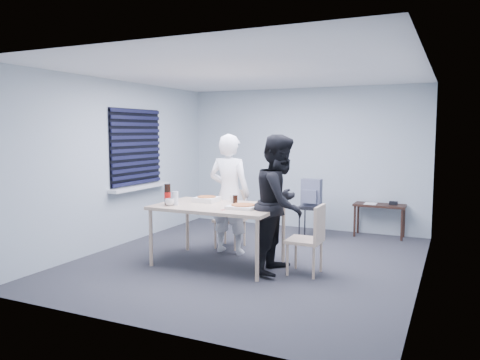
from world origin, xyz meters
The scene contains 19 objects.
room centered at (-2.20, 0.40, 1.44)m, with size 5.00×5.00×5.00m.
dining_table centered at (-0.32, -0.34, 0.75)m, with size 1.67×1.06×0.81m.
chair_far centered at (-0.58, 0.65, 0.51)m, with size 0.42×0.42×0.89m.
chair_right centered at (0.97, -0.27, 0.51)m, with size 0.42×0.42×0.89m.
person_white centered at (-0.45, 0.27, 0.89)m, with size 0.65×0.42×1.77m, color white.
person_black centered at (0.56, -0.30, 0.89)m, with size 0.86×0.47×1.77m, color black.
side_table centered at (1.43, 2.28, 0.49)m, with size 0.85×0.38×0.57m.
stool centered at (0.39, 1.71, 0.44)m, with size 0.39×0.39×0.55m.
backpack centered at (0.39, 1.70, 0.77)m, with size 0.33×0.24×0.46m.
pizza_box_a centered at (-0.61, -0.12, 0.85)m, with size 0.31×0.31×0.08m.
pizza_box_b centered at (0.09, -0.42, 0.84)m, with size 0.36×0.36×0.05m.
mug_a centered at (-0.89, -0.65, 0.86)m, with size 0.12×0.12×0.10m, color white.
mug_b centered at (-0.26, 0.01, 0.86)m, with size 0.10×0.10×0.09m, color white.
cola_glass centered at (-0.10, -0.26, 0.88)m, with size 0.06×0.06×0.14m, color black.
soda_bottle centered at (-0.98, -0.56, 0.95)m, with size 0.09×0.09×0.28m.
plastic_cups centered at (-0.85, -0.57, 0.91)m, with size 0.08×0.08×0.19m, color silver.
rubber_band centered at (-0.08, -0.65, 0.81)m, with size 0.06×0.06×0.00m, color red.
papers centered at (1.28, 2.27, 0.57)m, with size 0.20×0.27×0.00m, color white.
black_box centered at (1.65, 2.31, 0.60)m, with size 0.13×0.09×0.06m, color black.
Camera 1 is at (2.59, -5.88, 1.81)m, focal length 35.00 mm.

